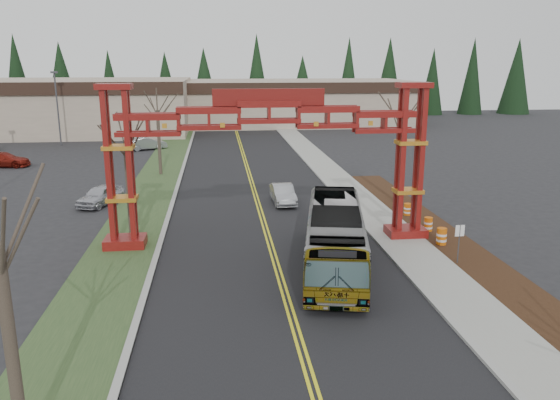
{
  "coord_description": "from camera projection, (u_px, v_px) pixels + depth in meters",
  "views": [
    {
      "loc": [
        -2.77,
        -11.4,
        9.98
      ],
      "look_at": [
        0.13,
        13.85,
        3.53
      ],
      "focal_mm": 35.0,
      "sensor_mm": 36.0,
      "label": 1
    }
  ],
  "objects": [
    {
      "name": "road",
      "position": [
        260.0,
        210.0,
        37.81
      ],
      "size": [
        12.0,
        110.0,
        0.02
      ],
      "primitive_type": "cube",
      "color": "black",
      "rests_on": "ground"
    },
    {
      "name": "lane_line_left",
      "position": [
        258.0,
        210.0,
        37.8
      ],
      "size": [
        0.12,
        100.0,
        0.01
      ],
      "primitive_type": "cube",
      "color": "yellow",
      "rests_on": "road"
    },
    {
      "name": "lane_line_right",
      "position": [
        262.0,
        210.0,
        37.82
      ],
      "size": [
        0.12,
        100.0,
        0.01
      ],
      "primitive_type": "cube",
      "color": "yellow",
      "rests_on": "road"
    },
    {
      "name": "curb_right",
      "position": [
        347.0,
        206.0,
        38.48
      ],
      "size": [
        0.3,
        110.0,
        0.15
      ],
      "primitive_type": "cube",
      "color": "#9E9E99",
      "rests_on": "ground"
    },
    {
      "name": "sidewalk_right",
      "position": [
        367.0,
        206.0,
        38.64
      ],
      "size": [
        2.6,
        110.0,
        0.14
      ],
      "primitive_type": "cube",
      "color": "gray",
      "rests_on": "ground"
    },
    {
      "name": "landscape_strip",
      "position": [
        512.0,
        289.0,
        24.48
      ],
      "size": [
        2.6,
        50.0,
        0.12
      ],
      "primitive_type": "cube",
      "color": "black",
      "rests_on": "ground"
    },
    {
      "name": "grass_median",
      "position": [
        142.0,
        213.0,
        36.92
      ],
      "size": [
        4.0,
        110.0,
        0.08
      ],
      "primitive_type": "cube",
      "color": "#2E4623",
      "rests_on": "ground"
    },
    {
      "name": "curb_left",
      "position": [
        170.0,
        212.0,
        37.12
      ],
      "size": [
        0.3,
        110.0,
        0.15
      ],
      "primitive_type": "cube",
      "color": "#9E9E99",
      "rests_on": "ground"
    },
    {
      "name": "gateway_arch",
      "position": [
        269.0,
        138.0,
        29.6
      ],
      "size": [
        18.2,
        1.6,
        8.9
      ],
      "color": "#65100D",
      "rests_on": "ground"
    },
    {
      "name": "retail_building_west",
      "position": [
        27.0,
        106.0,
        78.79
      ],
      "size": [
        46.0,
        22.3,
        7.5
      ],
      "color": "tan",
      "rests_on": "ground"
    },
    {
      "name": "retail_building_east",
      "position": [
        294.0,
        102.0,
        90.97
      ],
      "size": [
        38.0,
        20.3,
        7.0
      ],
      "color": "tan",
      "rests_on": "ground"
    },
    {
      "name": "conifer_treeline",
      "position": [
        232.0,
        81.0,
        100.76
      ],
      "size": [
        116.1,
        5.6,
        13.0
      ],
      "color": "black",
      "rests_on": "ground"
    },
    {
      "name": "transit_bus",
      "position": [
        335.0,
        237.0,
        26.87
      ],
      "size": [
        4.84,
        11.63,
        3.16
      ],
      "primitive_type": "imported",
      "rotation": [
        0.0,
        0.0,
        -0.2
      ],
      "color": "#A5A8AD",
      "rests_on": "ground"
    },
    {
      "name": "silver_sedan",
      "position": [
        283.0,
        194.0,
        39.45
      ],
      "size": [
        1.63,
        4.24,
        1.38
      ],
      "primitive_type": "imported",
      "rotation": [
        0.0,
        0.0,
        0.04
      ],
      "color": "#A5A8AD",
      "rests_on": "ground"
    },
    {
      "name": "parked_car_near_a",
      "position": [
        100.0,
        195.0,
        38.98
      ],
      "size": [
        3.21,
        4.52,
        1.43
      ],
      "primitive_type": "imported",
      "rotation": [
        0.0,
        0.0,
        -0.41
      ],
      "color": "#AFB0B7",
      "rests_on": "ground"
    },
    {
      "name": "parked_car_mid_a",
      "position": [
        3.0,
        160.0,
        53.16
      ],
      "size": [
        5.09,
        2.39,
        1.44
      ],
      "primitive_type": "imported",
      "rotation": [
        0.0,
        0.0,
        1.49
      ],
      "color": "maroon",
      "rests_on": "ground"
    },
    {
      "name": "parked_car_far_a",
      "position": [
        147.0,
        144.0,
        63.5
      ],
      "size": [
        4.74,
        3.22,
        1.48
      ],
      "primitive_type": "imported",
      "rotation": [
        0.0,
        0.0,
        1.98
      ],
      "color": "#929698",
      "rests_on": "ground"
    },
    {
      "name": "bare_tree_median_mid",
      "position": [
        126.0,
        150.0,
        31.16
      ],
      "size": [
        3.04,
        3.04,
        7.13
      ],
      "color": "#382D26",
      "rests_on": "ground"
    },
    {
      "name": "bare_tree_median_far",
      "position": [
        157.0,
        111.0,
        48.16
      ],
      "size": [
        2.95,
        2.95,
        7.77
      ],
      "color": "#382D26",
      "rests_on": "ground"
    },
    {
      "name": "bare_tree_right_far",
      "position": [
        400.0,
        121.0,
        38.22
      ],
      "size": [
        3.21,
        3.21,
        8.09
      ],
      "color": "#382D26",
      "rests_on": "ground"
    },
    {
      "name": "light_pole_far",
      "position": [
        57.0,
        103.0,
        65.96
      ],
      "size": [
        0.77,
        0.39,
        8.89
      ],
      "color": "#3F3F44",
      "rests_on": "ground"
    },
    {
      "name": "street_sign",
      "position": [
        459.0,
        236.0,
        27.23
      ],
      "size": [
        0.48,
        0.06,
        2.1
      ],
      "color": "#3F3F44",
      "rests_on": "ground"
    },
    {
      "name": "barrel_south",
      "position": [
        442.0,
        237.0,
        30.28
      ],
      "size": [
        0.57,
        0.57,
        1.05
      ],
      "color": "#D55E0B",
      "rests_on": "ground"
    },
    {
      "name": "barrel_mid",
      "position": [
        428.0,
        225.0,
        32.7
      ],
      "size": [
        0.51,
        0.51,
        0.95
      ],
      "color": "#D55E0B",
      "rests_on": "ground"
    },
    {
      "name": "barrel_north",
      "position": [
        407.0,
        210.0,
        36.09
      ],
      "size": [
        0.49,
        0.49,
        0.9
      ],
      "color": "#D55E0B",
      "rests_on": "ground"
    }
  ]
}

